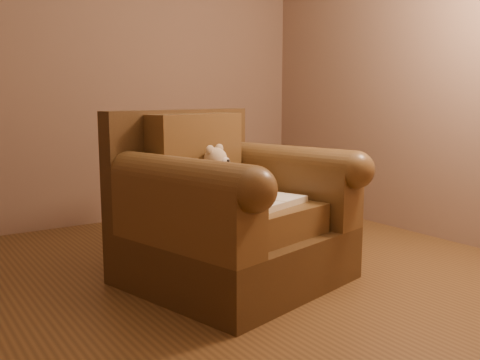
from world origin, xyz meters
TOP-DOWN VIEW (x-y plane):
  - floor at (0.00, 0.00)m, footprint 4.00×4.00m
  - armchair at (0.14, 0.15)m, footprint 1.34×1.29m
  - teddy_bear at (0.14, 0.24)m, footprint 0.24×0.28m
  - guidebook at (0.23, -0.09)m, footprint 0.55×0.43m
  - side_table at (0.98, 0.69)m, footprint 0.43×0.43m

SIDE VIEW (x-z plane):
  - floor at x=0.00m, z-range 0.00..0.00m
  - side_table at x=0.98m, z-range 0.02..0.63m
  - armchair at x=0.14m, z-range -0.11..0.89m
  - guidebook at x=0.23m, z-range 0.48..0.52m
  - teddy_bear at x=0.14m, z-range 0.44..0.77m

